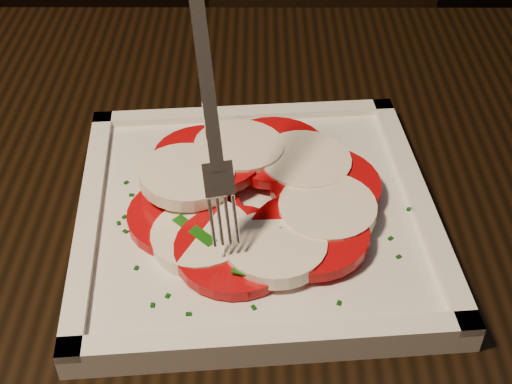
{
  "coord_description": "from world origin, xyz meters",
  "views": [
    {
      "loc": [
        0.26,
        -0.41,
        1.1
      ],
      "look_at": [
        0.24,
        -0.03,
        0.78
      ],
      "focal_mm": 50.0,
      "sensor_mm": 36.0,
      "label": 1
    }
  ],
  "objects": [
    {
      "name": "table",
      "position": [
        0.28,
        -0.08,
        0.65
      ],
      "size": [
        1.23,
        0.84,
        0.75
      ],
      "rotation": [
        0.0,
        0.0,
        0.04
      ],
      "color": "black",
      "rests_on": "ground"
    },
    {
      "name": "chair",
      "position": [
        0.35,
        0.72,
        0.53
      ],
      "size": [
        0.47,
        0.47,
        0.93
      ],
      "rotation": [
        0.0,
        0.0,
        0.12
      ],
      "color": "black",
      "rests_on": "ground"
    },
    {
      "name": "plate",
      "position": [
        0.24,
        -0.03,
        0.76
      ],
      "size": [
        0.28,
        0.28,
        0.01
      ],
      "primitive_type": "cube",
      "rotation": [
        0.0,
        0.0,
        0.12
      ],
      "color": "white",
      "rests_on": "table"
    },
    {
      "name": "caprese_salad",
      "position": [
        0.24,
        -0.03,
        0.78
      ],
      "size": [
        0.21,
        0.22,
        0.03
      ],
      "color": "#BE040C",
      "rests_on": "plate"
    },
    {
      "name": "fork",
      "position": [
        0.21,
        -0.05,
        0.86
      ],
      "size": [
        0.05,
        0.09,
        0.15
      ],
      "primitive_type": null,
      "rotation": [
        0.0,
        0.0,
        0.27
      ],
      "color": "white",
      "rests_on": "caprese_salad"
    }
  ]
}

